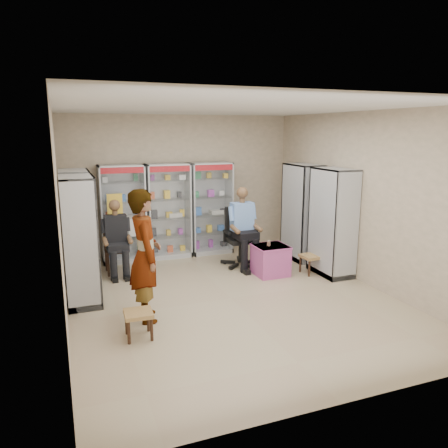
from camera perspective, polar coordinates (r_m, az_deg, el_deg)
name	(u,v)px	position (r m, az deg, el deg)	size (l,w,h in m)	color
floor	(231,298)	(7.19, 0.90, -9.68)	(6.00, 6.00, 0.00)	tan
room_shell	(231,177)	(6.71, 0.95, 6.12)	(5.02, 6.02, 3.01)	#C2AB90
cabinet_back_left	(123,214)	(9.16, -13.07, 1.29)	(0.90, 0.50, 2.00)	#A7AAAE
cabinet_back_mid	(168,211)	(9.33, -7.28, 1.70)	(0.90, 0.50, 2.00)	#A9ABB0
cabinet_back_right	(211,208)	(9.59, -1.76, 2.08)	(0.90, 0.50, 2.00)	silver
cabinet_right_far	(302,212)	(9.26, 10.14, 1.53)	(0.50, 0.90, 2.00)	#ADB0B5
cabinet_right_near	(333,222)	(8.35, 13.99, 0.22)	(0.50, 0.90, 2.00)	#B5B9BD
cabinet_left_far	(77,226)	(8.18, -18.62, -0.31)	(0.50, 0.90, 2.00)	#A3A6AA
cabinet_left_near	(80,241)	(7.11, -18.24, -2.09)	(0.50, 0.90, 2.00)	silver
wooden_chair	(116,249)	(8.54, -13.88, -3.17)	(0.42, 0.42, 0.94)	#2F2012
seated_customer	(116,239)	(8.44, -13.91, -1.95)	(0.44, 0.60, 1.34)	black
office_chair	(240,237)	(8.73, 2.16, -1.69)	(0.64, 0.64, 1.18)	black
seated_shopkeeper	(241,230)	(8.64, 2.30, -0.73)	(0.49, 0.69, 1.50)	#6297C2
pink_trunk	(270,260)	(8.28, 6.09, -4.71)	(0.59, 0.57, 0.57)	#C64F94
tea_glass	(269,243)	(8.17, 5.86, -2.49)	(0.07, 0.07, 0.10)	#5B2007
woven_stool_a	(311,264)	(8.50, 11.30, -5.16)	(0.36, 0.36, 0.36)	#9C7541
woven_stool_b	(139,324)	(5.97, -11.07, -12.76)	(0.36, 0.36, 0.36)	#95623E
standing_man	(145,255)	(6.25, -10.26, -4.07)	(0.69, 0.45, 1.89)	gray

